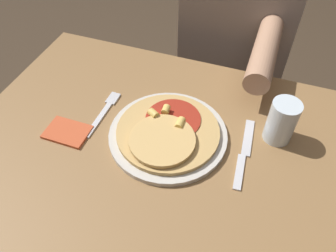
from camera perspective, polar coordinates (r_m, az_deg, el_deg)
name	(u,v)px	position (r m, az deg, el deg)	size (l,w,h in m)	color
dining_table	(153,180)	(0.93, -2.54, -9.43)	(0.97, 0.76, 0.77)	olive
plate	(168,135)	(0.83, 0.00, -1.52)	(0.30, 0.30, 0.01)	beige
pizza	(167,132)	(0.81, -0.17, -1.06)	(0.26, 0.26, 0.04)	tan
fork	(105,111)	(0.91, -10.97, 2.63)	(0.03, 0.18, 0.00)	silver
knife	(244,154)	(0.82, 13.08, -4.72)	(0.03, 0.22, 0.00)	silver
drinking_glass	(282,121)	(0.84, 19.17, 0.75)	(0.07, 0.07, 0.12)	silver
napkin	(67,132)	(0.88, -17.12, -1.01)	(0.11, 0.08, 0.01)	#C6512D
person_diner	(235,46)	(1.29, 11.60, 13.54)	(0.38, 0.52, 1.19)	#2D2D38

